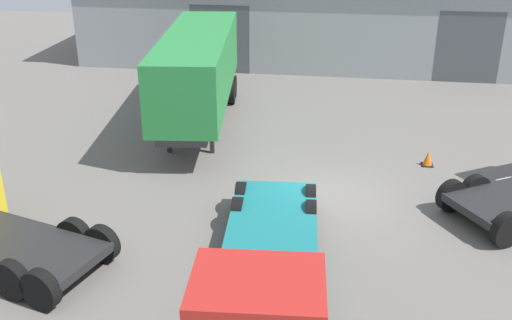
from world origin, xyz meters
name	(u,v)px	position (x,y,z in m)	size (l,w,h in m)	color
ground_plane	(329,198)	(0.00, 0.00, 0.00)	(60.00, 60.00, 0.00)	slate
warehouse_building	(343,17)	(0.00, 17.77, 2.48)	(29.55, 8.06, 4.95)	#93999E
container_trailer_green	(198,68)	(-5.57, 5.74, 2.49)	(3.58, 10.04, 3.88)	#28843D
flatbed_truck_red	(263,296)	(-1.16, -7.03, 1.26)	(3.02, 8.97, 2.68)	red
traffic_cone	(428,159)	(3.38, 3.07, 0.25)	(0.40, 0.40, 0.55)	black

